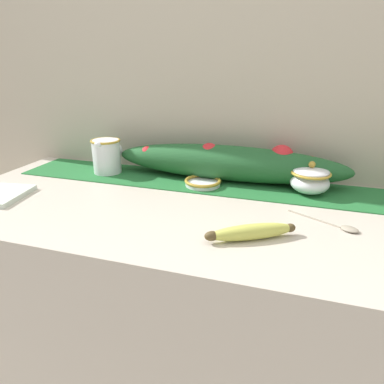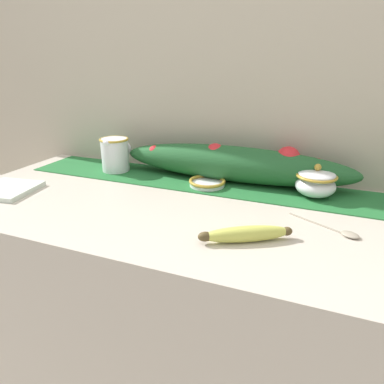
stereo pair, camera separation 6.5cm
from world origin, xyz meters
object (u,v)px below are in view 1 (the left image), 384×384
object	(u,v)px
banana	(251,232)
spoon	(345,228)
sugar_bowl	(310,179)
cream_pitcher	(107,155)
small_dish	(203,182)

from	to	relation	value
banana	spoon	xyz separation A→B (m)	(0.21, 0.12, -0.01)
sugar_bowl	spoon	distance (m)	0.24
cream_pitcher	sugar_bowl	size ratio (longest dim) A/B	1.05
cream_pitcher	banana	world-z (taller)	cream_pitcher
banana	cream_pitcher	bearing A→B (deg)	148.86
spoon	banana	bearing A→B (deg)	-122.80
sugar_bowl	banana	size ratio (longest dim) A/B	0.59
sugar_bowl	spoon	world-z (taller)	sugar_bowl
cream_pitcher	spoon	distance (m)	0.80
sugar_bowl	spoon	bearing A→B (deg)	-69.86
small_dish	sugar_bowl	bearing A→B (deg)	5.68
sugar_bowl	small_dish	xyz separation A→B (m)	(-0.32, -0.03, -0.03)
sugar_bowl	small_dish	size ratio (longest dim) A/B	1.00
sugar_bowl	small_dish	distance (m)	0.33
sugar_bowl	banana	world-z (taller)	sugar_bowl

